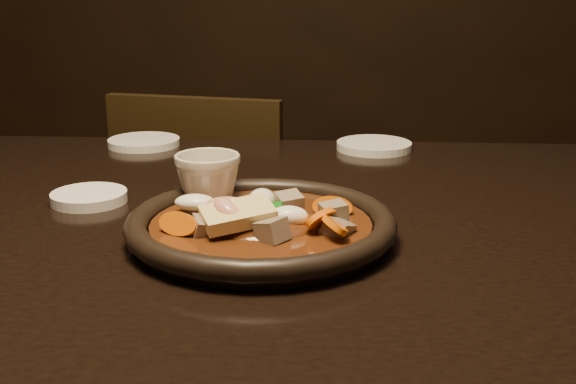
# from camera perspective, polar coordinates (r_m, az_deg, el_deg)

# --- Properties ---
(table) EXTENTS (1.60, 0.90, 0.75)m
(table) POSITION_cam_1_polar(r_m,az_deg,el_deg) (0.93, -11.05, -6.58)
(table) COLOR black
(table) RESTS_ON floor
(chair) EXTENTS (0.44, 0.44, 0.80)m
(chair) POSITION_cam_1_polar(r_m,az_deg,el_deg) (1.64, -5.70, -4.67)
(chair) COLOR black
(chair) RESTS_ON floor
(plate) EXTENTS (0.30, 0.30, 0.03)m
(plate) POSITION_cam_1_polar(r_m,az_deg,el_deg) (0.81, -2.14, -2.73)
(plate) COLOR black
(plate) RESTS_ON table
(stirfry) EXTENTS (0.22, 0.17, 0.06)m
(stirfry) POSITION_cam_1_polar(r_m,az_deg,el_deg) (0.81, -2.46, -2.33)
(stirfry) COLOR #3E1C0B
(stirfry) RESTS_ON plate
(soy_dish) EXTENTS (0.10, 0.10, 0.01)m
(soy_dish) POSITION_cam_1_polar(r_m,az_deg,el_deg) (0.98, -15.44, -0.39)
(soy_dish) COLOR white
(soy_dish) RESTS_ON table
(saucer_left) EXTENTS (0.12, 0.12, 0.01)m
(saucer_left) POSITION_cam_1_polar(r_m,az_deg,el_deg) (1.28, -11.32, 3.88)
(saucer_left) COLOR white
(saucer_left) RESTS_ON table
(saucer_right) EXTENTS (0.13, 0.13, 0.01)m
(saucer_right) POSITION_cam_1_polar(r_m,az_deg,el_deg) (1.24, 6.81, 3.65)
(saucer_right) COLOR white
(saucer_right) RESTS_ON table
(tea_cup) EXTENTS (0.09, 0.08, 0.08)m
(tea_cup) POSITION_cam_1_polar(r_m,az_deg,el_deg) (0.90, -6.34, 0.80)
(tea_cup) COLOR beige
(tea_cup) RESTS_ON table
(chopsticks) EXTENTS (0.17, 0.18, 0.01)m
(chopsticks) POSITION_cam_1_polar(r_m,az_deg,el_deg) (1.01, -5.09, 0.43)
(chopsticks) COLOR tan
(chopsticks) RESTS_ON table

